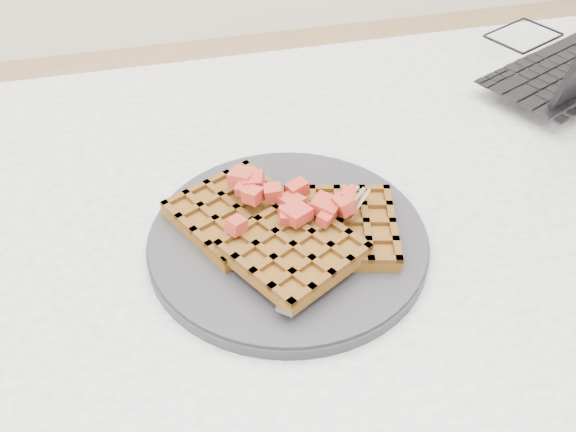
{
  "coord_description": "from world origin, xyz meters",
  "views": [
    {
      "loc": [
        -0.18,
        -0.46,
        1.2
      ],
      "look_at": [
        -0.06,
        -0.01,
        0.79
      ],
      "focal_mm": 40.0,
      "sensor_mm": 36.0,
      "label": 1
    }
  ],
  "objects": [
    {
      "name": "table",
      "position": [
        0.0,
        0.0,
        0.64
      ],
      "size": [
        1.2,
        0.8,
        0.75
      ],
      "color": "silver",
      "rests_on": "ground"
    },
    {
      "name": "plate",
      "position": [
        -0.06,
        -0.01,
        0.76
      ],
      "size": [
        0.28,
        0.28,
        0.02
      ],
      "primitive_type": "cylinder",
      "color": "#232326",
      "rests_on": "table"
    },
    {
      "name": "waffles",
      "position": [
        -0.06,
        -0.02,
        0.78
      ],
      "size": [
        0.24,
        0.22,
        0.03
      ],
      "color": "brown",
      "rests_on": "plate"
    },
    {
      "name": "strawberry_pile",
      "position": [
        -0.06,
        -0.01,
        0.8
      ],
      "size": [
        0.15,
        0.15,
        0.02
      ],
      "primitive_type": null,
      "color": "maroon",
      "rests_on": "waffles"
    },
    {
      "name": "fork",
      "position": [
        -0.03,
        -0.05,
        0.77
      ],
      "size": [
        0.14,
        0.15,
        0.02
      ],
      "primitive_type": null,
      "rotation": [
        0.0,
        0.0,
        -0.72
      ],
      "color": "silver",
      "rests_on": "plate"
    },
    {
      "name": "laptop",
      "position": [
        0.41,
        0.24,
        0.79
      ],
      "size": [
        0.39,
        0.35,
        0.22
      ],
      "rotation": [
        0.0,
        0.0,
        3.56
      ],
      "color": "black",
      "rests_on": "table"
    }
  ]
}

